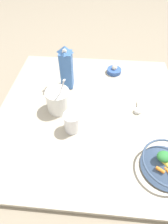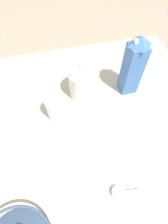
{
  "view_description": "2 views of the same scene",
  "coord_description": "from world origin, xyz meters",
  "px_view_note": "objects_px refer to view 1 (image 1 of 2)",
  "views": [
    {
      "loc": [
        0.02,
        -0.72,
        0.83
      ],
      "look_at": [
        -0.04,
        -0.08,
        0.09
      ],
      "focal_mm": 28.0,
      "sensor_mm": 36.0,
      "label": 1
    },
    {
      "loc": [
        0.35,
        -0.14,
        0.71
      ],
      "look_at": [
        -0.06,
        -0.04,
        0.08
      ],
      "focal_mm": 28.0,
      "sensor_mm": 36.0,
      "label": 2
    }
  ],
  "objects_px": {
    "drinking_cup": "(72,122)",
    "garlic_bowl": "(114,70)",
    "milk_carton": "(66,68)",
    "yogurt_tub": "(58,100)",
    "fruit_bowl": "(167,164)"
  },
  "relations": [
    {
      "from": "garlic_bowl",
      "to": "milk_carton",
      "type": "bearing_deg",
      "value": -150.83
    },
    {
      "from": "yogurt_tub",
      "to": "garlic_bowl",
      "type": "bearing_deg",
      "value": 49.4
    },
    {
      "from": "milk_carton",
      "to": "fruit_bowl",
      "type": "bearing_deg",
      "value": -45.57
    },
    {
      "from": "drinking_cup",
      "to": "garlic_bowl",
      "type": "xyz_separation_m",
      "value": [
        0.24,
        0.54,
        -0.04
      ]
    },
    {
      "from": "milk_carton",
      "to": "garlic_bowl",
      "type": "distance_m",
      "value": 0.39
    },
    {
      "from": "drinking_cup",
      "to": "garlic_bowl",
      "type": "height_order",
      "value": "drinking_cup"
    },
    {
      "from": "milk_carton",
      "to": "yogurt_tub",
      "type": "xyz_separation_m",
      "value": [
        -0.02,
        -0.22,
        -0.07
      ]
    },
    {
      "from": "fruit_bowl",
      "to": "garlic_bowl",
      "type": "bearing_deg",
      "value": 106.6
    },
    {
      "from": "drinking_cup",
      "to": "garlic_bowl",
      "type": "relative_size",
      "value": 1.12
    },
    {
      "from": "yogurt_tub",
      "to": "drinking_cup",
      "type": "relative_size",
      "value": 2.15
    },
    {
      "from": "yogurt_tub",
      "to": "drinking_cup",
      "type": "bearing_deg",
      "value": -55.61
    },
    {
      "from": "milk_carton",
      "to": "garlic_bowl",
      "type": "height_order",
      "value": "milk_carton"
    },
    {
      "from": "milk_carton",
      "to": "yogurt_tub",
      "type": "distance_m",
      "value": 0.23
    },
    {
      "from": "milk_carton",
      "to": "drinking_cup",
      "type": "distance_m",
      "value": 0.38
    },
    {
      "from": "drinking_cup",
      "to": "garlic_bowl",
      "type": "bearing_deg",
      "value": 65.91
    }
  ]
}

